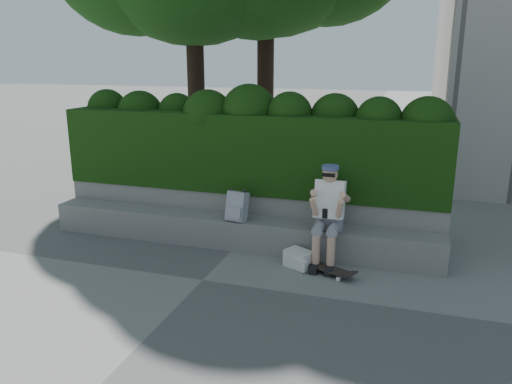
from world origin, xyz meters
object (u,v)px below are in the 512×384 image
(skateboard, at_px, (323,268))
(backpack_plaid, at_px, (237,206))
(person, at_px, (329,211))
(backpack_ground, at_px, (299,259))

(skateboard, bearing_deg, backpack_plaid, -174.66)
(person, height_order, backpack_plaid, person)
(person, height_order, skateboard, person)
(backpack_plaid, bearing_deg, backpack_ground, -5.94)
(person, relative_size, backpack_plaid, 3.19)
(person, bearing_deg, backpack_plaid, 176.56)
(backpack_plaid, height_order, backpack_ground, backpack_plaid)
(skateboard, bearing_deg, backpack_ground, -171.11)
(person, xyz_separation_m, backpack_ground, (-0.34, -0.28, -0.64))
(backpack_plaid, bearing_deg, skateboard, -4.73)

